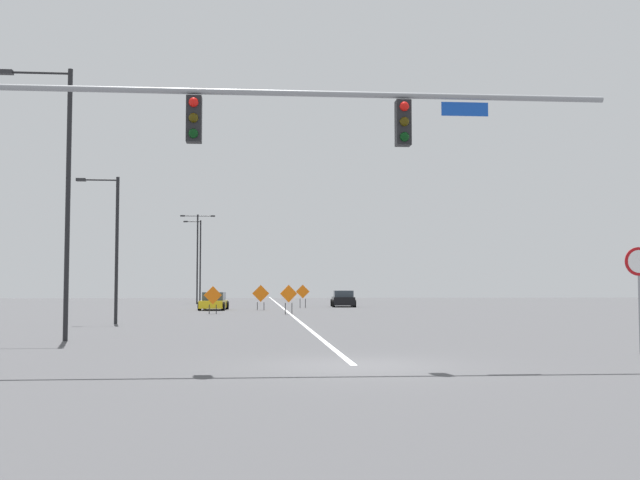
% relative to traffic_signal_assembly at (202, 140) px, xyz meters
% --- Properties ---
extents(ground, '(201.55, 201.55, 0.00)m').
position_rel_traffic_signal_assembly_xyz_m(ground, '(3.43, 0.01, -5.06)').
color(ground, '#444447').
extents(road_centre_stripe, '(0.16, 111.97, 0.01)m').
position_rel_traffic_signal_assembly_xyz_m(road_centre_stripe, '(3.43, 56.00, -5.05)').
color(road_centre_stripe, white).
rests_on(road_centre_stripe, ground).
extents(traffic_signal_assembly, '(14.39, 0.44, 6.69)m').
position_rel_traffic_signal_assembly_xyz_m(traffic_signal_assembly, '(0.00, 0.00, 0.00)').
color(traffic_signal_assembly, gray).
rests_on(traffic_signal_assembly, ground).
extents(stop_sign, '(0.76, 0.07, 2.82)m').
position_rel_traffic_signal_assembly_xyz_m(stop_sign, '(11.34, 2.35, -3.08)').
color(stop_sign, gray).
rests_on(stop_sign, ground).
extents(street_lamp_mid_left, '(1.91, 0.24, 8.91)m').
position_rel_traffic_signal_assembly_xyz_m(street_lamp_mid_left, '(-4.91, 66.24, -0.18)').
color(street_lamp_mid_left, black).
rests_on(street_lamp_mid_left, ground).
extents(street_lamp_near_right, '(2.03, 0.24, 7.00)m').
position_rel_traffic_signal_assembly_xyz_m(street_lamp_near_right, '(-5.56, 19.94, -1.13)').
color(street_lamp_near_right, black).
rests_on(street_lamp_near_right, ground).
extents(street_lamp_near_left, '(2.38, 0.24, 9.00)m').
position_rel_traffic_signal_assembly_xyz_m(street_lamp_near_left, '(-5.14, 8.52, -0.09)').
color(street_lamp_near_left, black).
rests_on(street_lamp_near_left, ground).
extents(street_lamp_far_right, '(3.48, 0.24, 9.05)m').
position_rel_traffic_signal_assembly_xyz_m(street_lamp_far_right, '(-4.71, 60.99, 0.23)').
color(street_lamp_far_right, black).
rests_on(street_lamp_far_right, ground).
extents(construction_sign_right_shoulder, '(1.11, 0.30, 1.88)m').
position_rel_traffic_signal_assembly_xyz_m(construction_sign_right_shoulder, '(3.31, 32.09, -3.86)').
color(construction_sign_right_shoulder, orange).
rests_on(construction_sign_right_shoulder, ground).
extents(construction_sign_right_lane, '(1.14, 0.15, 1.92)m').
position_rel_traffic_signal_assembly_xyz_m(construction_sign_right_lane, '(5.10, 46.69, -3.83)').
color(construction_sign_right_lane, orange).
rests_on(construction_sign_right_lane, ground).
extents(construction_sign_median_far, '(1.29, 0.10, 1.89)m').
position_rel_traffic_signal_assembly_xyz_m(construction_sign_median_far, '(1.57, 40.99, -3.89)').
color(construction_sign_median_far, orange).
rests_on(construction_sign_median_far, ground).
extents(construction_sign_median_near, '(1.16, 0.32, 1.80)m').
position_rel_traffic_signal_assembly_xyz_m(construction_sign_median_near, '(-1.57, 33.10, -3.94)').
color(construction_sign_median_near, orange).
rests_on(construction_sign_median_near, ground).
extents(car_yellow_mid, '(2.15, 4.61, 1.34)m').
position_rel_traffic_signal_assembly_xyz_m(car_yellow_mid, '(-1.95, 41.39, -4.44)').
color(car_yellow_mid, gold).
rests_on(car_yellow_mid, ground).
extents(car_black_far, '(2.24, 4.51, 1.42)m').
position_rel_traffic_signal_assembly_xyz_m(car_black_far, '(8.80, 49.61, -4.38)').
color(car_black_far, black).
rests_on(car_black_far, ground).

